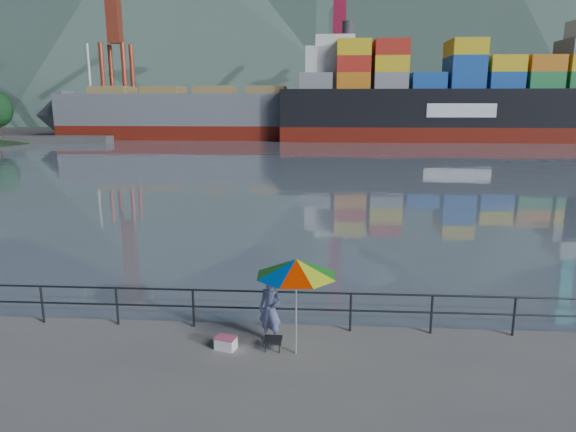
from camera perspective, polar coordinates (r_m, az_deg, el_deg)
The scene contains 13 objects.
harbor_water at distance 140.53m, azimuth 2.87°, elevation 10.19°, with size 500.00×280.00×0.00m, color slate.
far_dock at distance 103.85m, azimuth 8.13°, elevation 9.27°, with size 200.00×40.00×0.40m, color #514F4C.
guardrail at distance 13.33m, azimuth -6.23°, elevation -10.19°, with size 22.00×0.06×1.03m.
mountains at distance 223.21m, azimuth 13.98°, elevation 19.86°, with size 600.00×332.80×80.00m.
port_cranes at distance 99.23m, azimuth 21.64°, elevation 17.66°, with size 116.00×28.00×38.40m.
container_stacks at distance 108.76m, azimuth 21.32°, elevation 10.46°, with size 58.00×5.40×7.80m.
fisherman at distance 12.45m, azimuth -1.99°, elevation -10.37°, with size 0.59×0.39×1.62m, color navy.
beach_umbrella at distance 11.42m, azimuth 0.92°, elevation -5.73°, with size 2.37×2.37×2.27m.
folding_stool at distance 12.33m, azimuth -1.68°, elevation -13.99°, with size 0.42×0.42×0.27m.
cooler_bag at distance 12.44m, azimuth -6.92°, elevation -13.90°, with size 0.46×0.31×0.27m, color white.
fishing_rod at distance 13.73m, azimuth -1.34°, elevation -11.78°, with size 0.02×0.02×2.04m, color black.
bulk_carrier at distance 85.95m, azimuth -5.41°, elevation 11.42°, with size 54.18×9.38×14.50m.
container_ship at distance 85.20m, azimuth 19.10°, elevation 12.01°, with size 53.30×8.88×18.10m.
Camera 1 is at (2.21, -10.40, 5.65)m, focal length 32.00 mm.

